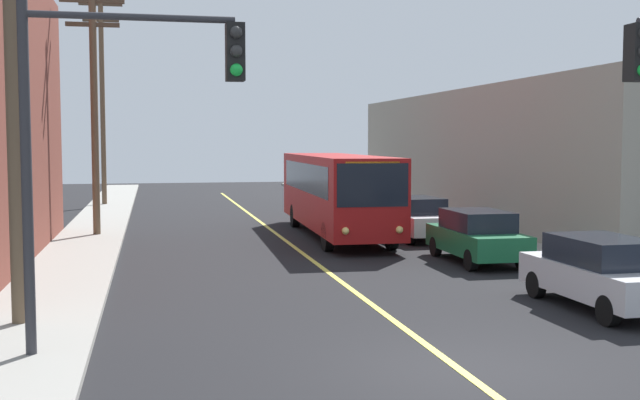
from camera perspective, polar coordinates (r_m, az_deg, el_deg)
The scene contains 13 objects.
ground_plane at distance 13.50m, azimuth 9.96°, elevation -11.94°, with size 120.00×120.00×0.00m, color black.
sidewalk_left at distance 22.43m, azimuth -17.98°, elevation -5.37°, with size 2.50×90.00×0.15m, color gray.
sidewalk_right at distance 25.40m, azimuth 16.71°, elevation -4.23°, with size 2.50×90.00×0.15m, color gray.
lane_stripe_center at distance 27.70m, azimuth -1.76°, elevation -3.50°, with size 0.16×60.00×0.01m, color #D8CC4C.
building_right_warehouse at distance 39.51m, azimuth 17.37°, elevation 3.04°, with size 12.00×27.57×6.07m.
city_bus at distance 31.09m, azimuth 1.16°, elevation 0.71°, with size 2.95×12.22×3.20m.
parked_car_silver at distance 18.74m, azimuth 19.73°, elevation -4.91°, with size 1.87×4.43×1.62m.
parked_car_green at distance 24.85m, azimuth 11.28°, elevation -2.53°, with size 1.87×4.42×1.62m.
parked_car_white at distance 30.36m, azimuth 6.93°, elevation -1.26°, with size 1.96×4.46×1.62m.
utility_pole_near at distance 16.76m, azimuth -21.48°, elevation 12.80°, with size 2.40×0.28×11.30m.
utility_pole_mid at distance 31.68m, azimuth -16.02°, elevation 7.11°, with size 2.40×0.28×9.54m.
utility_pole_far at distance 46.89m, azimuth -15.47°, elevation 7.65°, with size 2.40×0.28×11.91m.
traffic_signal_left_corner at distance 13.88m, azimuth -14.25°, elevation 6.42°, with size 3.75×0.48×6.00m.
Camera 1 is at (-4.90, -12.00, 3.76)m, focal length 44.26 mm.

